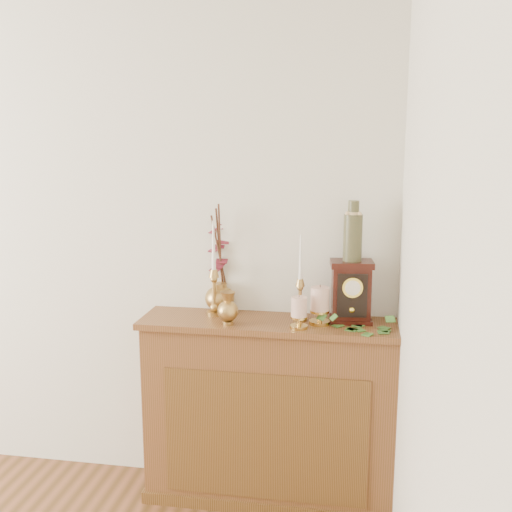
% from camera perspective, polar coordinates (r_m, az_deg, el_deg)
% --- Properties ---
extents(console_shelf, '(1.24, 0.34, 0.93)m').
position_cam_1_polar(console_shelf, '(3.04, 1.26, -15.05)').
color(console_shelf, brown).
rests_on(console_shelf, ground).
extents(candlestick_left, '(0.08, 0.08, 0.47)m').
position_cam_1_polar(candlestick_left, '(2.91, -4.02, -2.75)').
color(candlestick_left, '#B68A48').
rests_on(candlestick_left, console_shelf).
extents(candlestick_center, '(0.07, 0.07, 0.41)m').
position_cam_1_polar(candlestick_center, '(2.84, 4.22, -3.50)').
color(candlestick_center, '#B68A48').
rests_on(candlestick_center, console_shelf).
extents(bud_vase, '(0.10, 0.10, 0.16)m').
position_cam_1_polar(bud_vase, '(2.78, -2.70, -5.03)').
color(bud_vase, '#B68A48').
rests_on(bud_vase, console_shelf).
extents(ginger_jar, '(0.22, 0.24, 0.55)m').
position_cam_1_polar(ginger_jar, '(2.99, -3.50, -0.57)').
color(ginger_jar, '#B68A48').
rests_on(ginger_jar, console_shelf).
extents(pillar_candle_left, '(0.08, 0.08, 0.16)m').
position_cam_1_polar(pillar_candle_left, '(2.73, 4.12, -5.24)').
color(pillar_candle_left, gold).
rests_on(pillar_candle_left, console_shelf).
extents(pillar_candle_right, '(0.10, 0.10, 0.19)m').
position_cam_1_polar(pillar_candle_right, '(2.79, 6.10, -4.54)').
color(pillar_candle_right, gold).
rests_on(pillar_candle_right, console_shelf).
extents(ivy_garland, '(0.44, 0.17, 0.08)m').
position_cam_1_polar(ivy_garland, '(2.75, 9.59, -6.75)').
color(ivy_garland, '#386627').
rests_on(ivy_garland, console_shelf).
extents(mantel_clock, '(0.21, 0.16, 0.29)m').
position_cam_1_polar(mantel_clock, '(2.84, 9.04, -3.42)').
color(mantel_clock, '#360F0A').
rests_on(mantel_clock, console_shelf).
extents(ceramic_vase, '(0.09, 0.09, 0.28)m').
position_cam_1_polar(ceramic_vase, '(2.78, 9.21, 2.08)').
color(ceramic_vase, '#172F25').
rests_on(ceramic_vase, mantel_clock).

